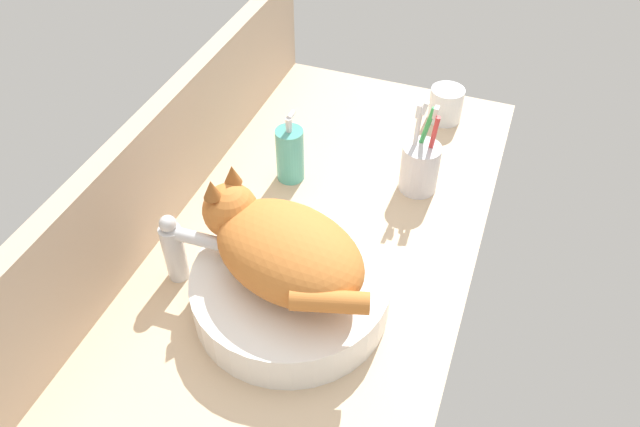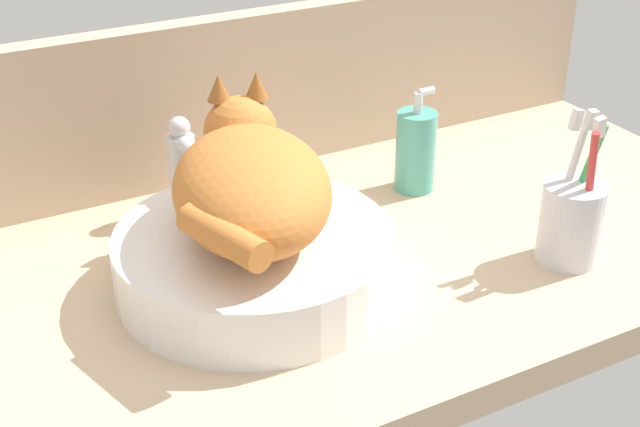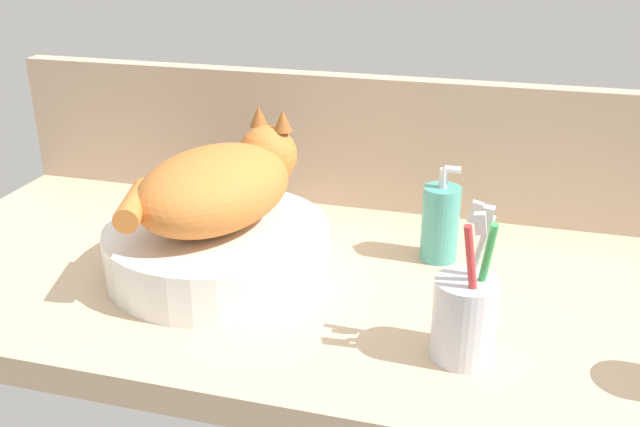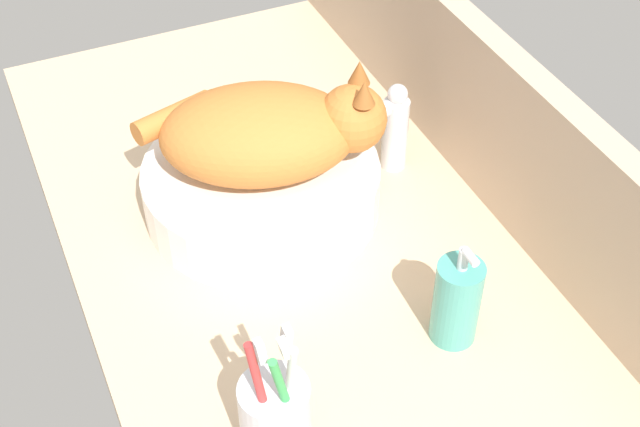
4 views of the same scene
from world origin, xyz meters
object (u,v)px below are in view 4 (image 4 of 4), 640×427
soap_dispenser (457,301)px  toothbrush_cup (276,416)px  sink_basin (262,187)px  faucet (388,126)px  cat (269,131)px

soap_dispenser → toothbrush_cup: size_ratio=0.77×
sink_basin → faucet: size_ratio=2.30×
cat → sink_basin: bearing=-105.0°
sink_basin → cat: (0.35, 1.32, 9.24)cm
cat → soap_dispenser: bearing=20.3°
sink_basin → cat: bearing=75.0°
sink_basin → cat: cat is taller
sink_basin → toothbrush_cup: size_ratio=1.67×
faucet → toothbrush_cup: 47.59cm
faucet → sink_basin: bearing=-87.9°
sink_basin → faucet: 19.42cm
cat → faucet: bearing=93.4°
sink_basin → toothbrush_cup: bearing=-19.1°
cat → faucet: 18.54cm
toothbrush_cup → soap_dispenser: bearing=103.0°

